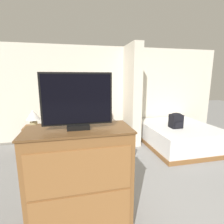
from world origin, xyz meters
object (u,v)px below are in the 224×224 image
at_px(coffee_table, 85,145).
at_px(tv, 77,102).
at_px(backpack, 176,120).
at_px(bed, 178,135).
at_px(couch, 83,133).
at_px(table_lamp, 33,116).
at_px(tv_dresser, 80,179).

distance_m(coffee_table, tv, 2.00).
height_order(tv, backpack, tv).
bearing_deg(bed, coffee_table, -171.17).
xyz_separation_m(tv, backpack, (2.42, 1.84, -0.78)).
relative_size(couch, table_lamp, 4.86).
bearing_deg(bed, tv_dresser, -142.63).
bearing_deg(couch, table_lamp, -178.55).
relative_size(couch, tv, 2.63).
relative_size(coffee_table, tv_dresser, 0.55).
bearing_deg(tv_dresser, coffee_table, 83.88).
height_order(table_lamp, tv, tv).
bearing_deg(tv, backpack, 37.28).
xyz_separation_m(coffee_table, tv, (-0.17, -1.63, 1.15)).
height_order(table_lamp, backpack, table_lamp).
bearing_deg(backpack, couch, 161.12).
xyz_separation_m(coffee_table, table_lamp, (-1.17, 0.95, 0.48)).
relative_size(couch, bed, 1.00).
relative_size(tv, backpack, 2.02).
height_order(couch, coffee_table, couch).
relative_size(table_lamp, backpack, 1.09).
bearing_deg(coffee_table, backpack, 5.50).
height_order(couch, table_lamp, table_lamp).
xyz_separation_m(table_lamp, tv, (1.00, -2.58, 0.67)).
distance_m(couch, table_lamp, 1.30).
bearing_deg(tv, coffee_table, 83.87).
height_order(coffee_table, backpack, backpack).
bearing_deg(tv, table_lamp, 111.15).
bearing_deg(coffee_table, tv_dresser, -96.12).
relative_size(couch, backpack, 5.31).
distance_m(coffee_table, tv_dresser, 1.66).
xyz_separation_m(couch, backpack, (2.23, -0.76, 0.41)).
bearing_deg(backpack, tv, -142.72).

